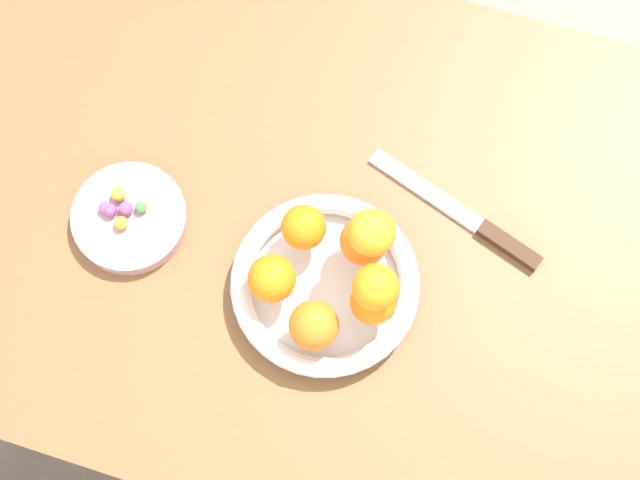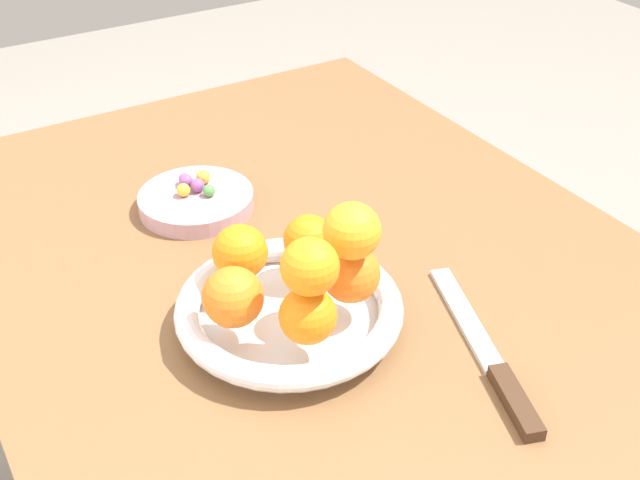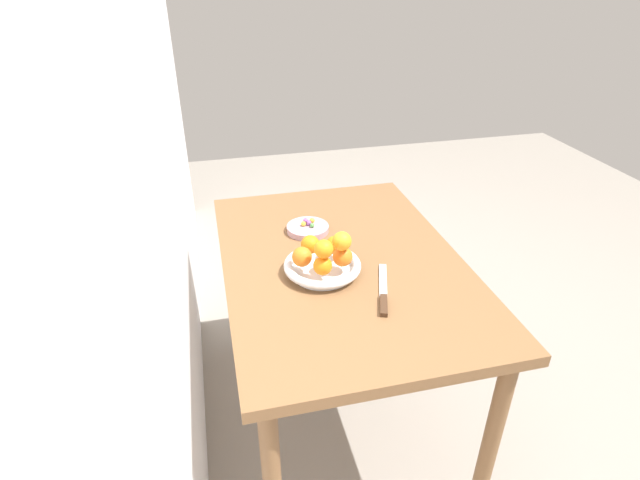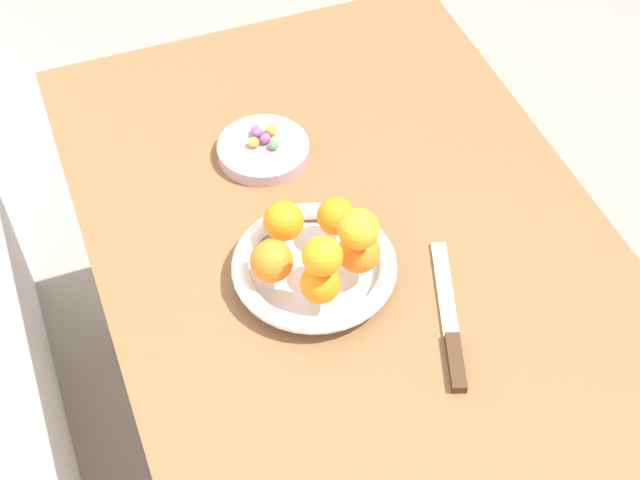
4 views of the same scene
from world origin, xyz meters
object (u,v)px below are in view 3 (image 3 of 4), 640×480
at_px(fruit_bowl, 322,267).
at_px(knife, 383,293).
at_px(dining_table, 342,282).
at_px(orange_1, 335,245).
at_px(candy_ball_3, 306,221).
at_px(orange_5, 324,249).
at_px(candy_ball_2, 312,225).
at_px(candy_ball_4, 312,220).
at_px(candy_ball_5, 303,224).
at_px(orange_2, 310,245).
at_px(candy_ball_1, 305,220).
at_px(orange_0, 343,257).
at_px(orange_6, 342,241).
at_px(candy_ball_0, 309,223).
at_px(orange_4, 323,266).
at_px(candy_dish, 308,229).
at_px(orange_3, 302,257).

bearing_deg(fruit_bowl, knife, -136.36).
height_order(dining_table, knife, knife).
distance_m(orange_1, candy_ball_3, 0.25).
bearing_deg(dining_table, candy_ball_3, 17.12).
distance_m(dining_table, orange_5, 0.26).
height_order(fruit_bowl, orange_5, orange_5).
height_order(candy_ball_2, candy_ball_4, candy_ball_4).
relative_size(fruit_bowl, candy_ball_5, 13.70).
height_order(orange_2, candy_ball_1, orange_2).
height_order(orange_1, knife, orange_1).
xyz_separation_m(orange_0, orange_2, (0.09, 0.08, -0.00)).
height_order(orange_0, candy_ball_4, orange_0).
distance_m(orange_6, knife, 0.19).
relative_size(fruit_bowl, orange_2, 4.01).
relative_size(candy_ball_5, knife, 0.07).
xyz_separation_m(orange_0, candy_ball_0, (0.31, 0.04, -0.04)).
distance_m(orange_6, candy_ball_2, 0.31).
bearing_deg(orange_0, candy_ball_3, 7.85).
distance_m(dining_table, candy_ball_3, 0.27).
relative_size(orange_6, candy_ball_1, 3.72).
relative_size(orange_2, knife, 0.24).
relative_size(candy_ball_1, candy_ball_5, 0.88).
bearing_deg(knife, orange_5, 60.72).
relative_size(orange_1, candy_ball_4, 3.02).
height_order(orange_0, orange_4, orange_0).
bearing_deg(candy_ball_5, candy_dish, -98.29).
xyz_separation_m(candy_dish, candy_ball_4, (0.02, -0.02, 0.02)).
bearing_deg(candy_ball_4, candy_ball_0, 136.30).
bearing_deg(orange_3, orange_5, -138.02).
relative_size(candy_ball_2, candy_ball_5, 0.89).
xyz_separation_m(fruit_bowl, candy_ball_0, (0.27, -0.02, 0.01)).
relative_size(orange_2, orange_3, 0.98).
bearing_deg(candy_ball_0, orange_3, 163.59).
bearing_deg(orange_2, candy_dish, -9.82).
xyz_separation_m(orange_2, orange_6, (-0.10, -0.07, 0.06)).
distance_m(fruit_bowl, orange_2, 0.08).
xyz_separation_m(dining_table, orange_1, (-0.02, 0.03, 0.16)).
height_order(dining_table, candy_ball_0, candy_ball_0).
relative_size(candy_dish, knife, 0.59).
relative_size(orange_2, candy_ball_1, 3.87).
distance_m(orange_4, candy_ball_1, 0.37).
height_order(orange_1, orange_3, orange_3).
xyz_separation_m(fruit_bowl, candy_ball_3, (0.29, -0.01, 0.01)).
xyz_separation_m(orange_2, candy_ball_2, (0.20, -0.05, -0.04)).
xyz_separation_m(orange_0, orange_4, (-0.03, 0.07, -0.00)).
height_order(candy_ball_1, candy_ball_3, candy_ball_3).
xyz_separation_m(candy_ball_1, candy_ball_3, (-0.01, 0.00, 0.00)).
xyz_separation_m(orange_0, orange_5, (-0.03, 0.07, 0.05)).
bearing_deg(orange_0, candy_ball_2, 5.74).
bearing_deg(orange_0, orange_4, 114.91).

